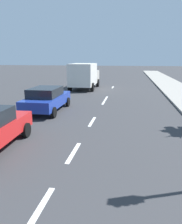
# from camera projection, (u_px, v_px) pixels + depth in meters

# --- Properties ---
(ground_plane) EXTENTS (160.00, 160.00, 0.00)m
(ground_plane) POSITION_uv_depth(u_px,v_px,m) (103.00, 104.00, 16.42)
(ground_plane) COLOR #38383A
(lane_stripe_2) EXTENTS (0.16, 1.80, 0.01)m
(lane_stripe_2) POSITION_uv_depth(u_px,v_px,m) (39.00, 211.00, 4.92)
(lane_stripe_2) COLOR white
(lane_stripe_2) RESTS_ON ground
(lane_stripe_3) EXTENTS (0.16, 1.80, 0.01)m
(lane_stripe_3) POSITION_uv_depth(u_px,v_px,m) (74.00, 152.00, 7.94)
(lane_stripe_3) COLOR white
(lane_stripe_3) RESTS_ON ground
(lane_stripe_4) EXTENTS (0.16, 1.80, 0.01)m
(lane_stripe_4) POSITION_uv_depth(u_px,v_px,m) (92.00, 122.00, 11.78)
(lane_stripe_4) COLOR white
(lane_stripe_4) RESTS_ON ground
(lane_stripe_5) EXTENTS (0.16, 1.80, 0.01)m
(lane_stripe_5) POSITION_uv_depth(u_px,v_px,m) (104.00, 102.00, 16.91)
(lane_stripe_5) COLOR white
(lane_stripe_5) RESTS_ON ground
(lane_stripe_6) EXTENTS (0.16, 1.80, 0.01)m
(lane_stripe_6) POSITION_uv_depth(u_px,v_px,m) (106.00, 98.00, 18.54)
(lane_stripe_6) COLOR white
(lane_stripe_6) RESTS_ON ground
(lane_stripe_7) EXTENTS (0.16, 1.80, 0.01)m
(lane_stripe_7) POSITION_uv_depth(u_px,v_px,m) (113.00, 87.00, 25.44)
(lane_stripe_7) COLOR white
(lane_stripe_7) RESTS_ON ground
(parked_car_blue) EXTENTS (2.15, 4.59, 1.57)m
(parked_car_blue) POSITION_uv_depth(u_px,v_px,m) (47.00, 98.00, 13.92)
(parked_car_blue) COLOR #1E389E
(parked_car_blue) RESTS_ON ground
(delivery_truck) EXTENTS (2.69, 6.25, 2.80)m
(delivery_truck) POSITION_uv_depth(u_px,v_px,m) (84.00, 75.00, 23.87)
(delivery_truck) COLOR beige
(delivery_truck) RESTS_ON ground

